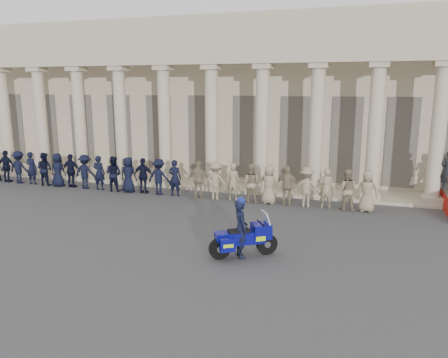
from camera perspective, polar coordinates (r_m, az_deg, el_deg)
ground at (r=15.11m, az=-7.11°, el=-8.41°), size 90.00×90.00×0.00m
building at (r=28.21m, az=5.55°, el=10.50°), size 40.00×12.50×9.00m
officer_rank at (r=21.99m, az=-10.29°, el=0.41°), size 21.65×0.68×1.79m
motorcycle at (r=13.75m, az=2.67°, el=-7.67°), size 1.95×1.52×1.43m
rider at (r=13.60m, az=2.19°, el=-6.36°), size 0.74×0.81×1.95m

